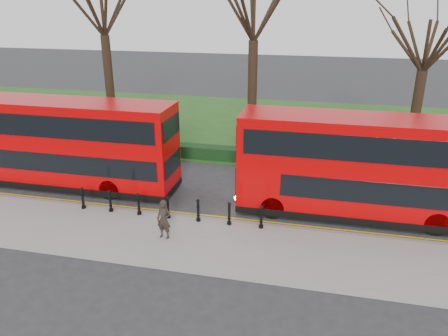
% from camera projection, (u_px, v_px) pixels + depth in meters
% --- Properties ---
extents(ground, '(120.00, 120.00, 0.00)m').
position_uv_depth(ground, '(174.00, 207.00, 20.75)').
color(ground, '#28282B').
rests_on(ground, ground).
extents(pavement, '(60.00, 4.00, 0.15)m').
position_uv_depth(pavement, '(151.00, 237.00, 18.00)').
color(pavement, gray).
rests_on(pavement, ground).
extents(kerb, '(60.00, 0.25, 0.16)m').
position_uv_depth(kerb, '(167.00, 215.00, 19.82)').
color(kerb, slate).
rests_on(kerb, ground).
extents(grass_verge, '(60.00, 18.00, 0.06)m').
position_uv_depth(grass_verge, '(237.00, 124.00, 34.36)').
color(grass_verge, '#1E4717').
rests_on(grass_verge, ground).
extents(hedge, '(60.00, 0.90, 0.80)m').
position_uv_depth(hedge, '(210.00, 153.00, 26.78)').
color(hedge, black).
rests_on(hedge, ground).
extents(yellow_line_outer, '(60.00, 0.10, 0.01)m').
position_uv_depth(yellow_line_outer, '(170.00, 213.00, 20.11)').
color(yellow_line_outer, yellow).
rests_on(yellow_line_outer, ground).
extents(yellow_line_inner, '(60.00, 0.10, 0.01)m').
position_uv_depth(yellow_line_inner, '(171.00, 211.00, 20.29)').
color(yellow_line_inner, yellow).
rests_on(yellow_line_inner, ground).
extents(tree_mid, '(7.95, 7.95, 12.42)m').
position_uv_depth(tree_mid, '(254.00, 2.00, 26.12)').
color(tree_mid, black).
rests_on(tree_mid, ground).
extents(tree_right, '(6.22, 6.22, 9.71)m').
position_uv_depth(tree_right, '(427.00, 40.00, 24.76)').
color(tree_right, black).
rests_on(tree_right, ground).
extents(bollard_row, '(8.46, 0.15, 1.00)m').
position_uv_depth(bollard_row, '(168.00, 207.00, 19.25)').
color(bollard_row, black).
rests_on(bollard_row, pavement).
extents(bus_lead, '(11.38, 2.61, 4.53)m').
position_uv_depth(bus_lead, '(67.00, 144.00, 22.36)').
color(bus_lead, '#B70104').
rests_on(bus_lead, ground).
extents(bus_rear, '(11.48, 2.64, 4.57)m').
position_uv_depth(bus_rear, '(369.00, 169.00, 19.11)').
color(bus_rear, '#B70104').
rests_on(bus_rear, ground).
extents(pedestrian, '(0.65, 0.48, 1.65)m').
position_uv_depth(pedestrian, '(164.00, 219.00, 17.52)').
color(pedestrian, black).
rests_on(pedestrian, pavement).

